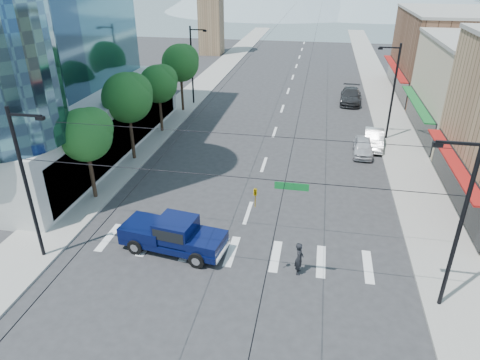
{
  "coord_description": "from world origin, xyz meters",
  "views": [
    {
      "loc": [
        4.09,
        -18.69,
        15.14
      ],
      "look_at": [
        -0.36,
        4.94,
        3.0
      ],
      "focal_mm": 32.0,
      "sensor_mm": 36.0,
      "label": 1
    }
  ],
  "objects_px": {
    "pickup_truck": "(173,234)",
    "pedestrian": "(299,258)",
    "parked_car_near": "(363,147)",
    "parked_car_mid": "(374,139)",
    "parked_car_far": "(351,96)"
  },
  "relations": [
    {
      "from": "parked_car_mid",
      "to": "parked_car_far",
      "type": "height_order",
      "value": "parked_car_far"
    },
    {
      "from": "parked_car_near",
      "to": "parked_car_far",
      "type": "xyz_separation_m",
      "value": [
        -0.42,
        16.11,
        0.14
      ]
    },
    {
      "from": "parked_car_near",
      "to": "parked_car_mid",
      "type": "distance_m",
      "value": 2.23
    },
    {
      "from": "parked_car_far",
      "to": "pickup_truck",
      "type": "bearing_deg",
      "value": -105.89
    },
    {
      "from": "pedestrian",
      "to": "parked_car_mid",
      "type": "relative_size",
      "value": 0.4
    },
    {
      "from": "pedestrian",
      "to": "parked_car_mid",
      "type": "bearing_deg",
      "value": -17.49
    },
    {
      "from": "pickup_truck",
      "to": "parked_car_mid",
      "type": "distance_m",
      "value": 22.81
    },
    {
      "from": "parked_car_near",
      "to": "parked_car_mid",
      "type": "height_order",
      "value": "parked_car_mid"
    },
    {
      "from": "pedestrian",
      "to": "parked_car_mid",
      "type": "distance_m",
      "value": 20.3
    },
    {
      "from": "pickup_truck",
      "to": "parked_car_far",
      "type": "bearing_deg",
      "value": 78.98
    },
    {
      "from": "pedestrian",
      "to": "parked_car_mid",
      "type": "height_order",
      "value": "pedestrian"
    },
    {
      "from": "pickup_truck",
      "to": "parked_car_mid",
      "type": "height_order",
      "value": "pickup_truck"
    },
    {
      "from": "pickup_truck",
      "to": "pedestrian",
      "type": "relative_size",
      "value": 3.38
    },
    {
      "from": "pedestrian",
      "to": "parked_car_near",
      "type": "distance_m",
      "value": 18.13
    },
    {
      "from": "pickup_truck",
      "to": "pedestrian",
      "type": "height_order",
      "value": "pickup_truck"
    }
  ]
}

